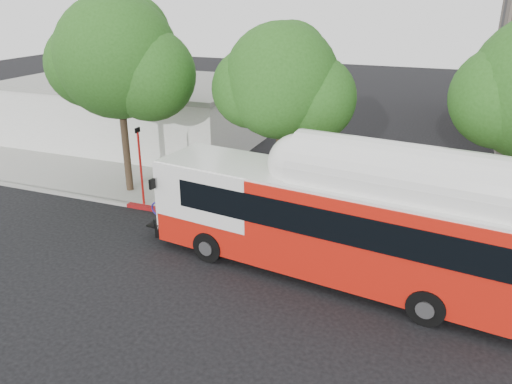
% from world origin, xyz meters
% --- Properties ---
extents(ground, '(120.00, 120.00, 0.00)m').
position_xyz_m(ground, '(0.00, 0.00, 0.00)').
color(ground, black).
rests_on(ground, ground).
extents(sidewalk, '(60.00, 5.00, 0.15)m').
position_xyz_m(sidewalk, '(0.00, 6.50, 0.07)').
color(sidewalk, gray).
rests_on(sidewalk, ground).
extents(curb_strip, '(60.00, 0.30, 0.15)m').
position_xyz_m(curb_strip, '(0.00, 3.90, 0.07)').
color(curb_strip, gray).
rests_on(curb_strip, ground).
extents(red_curb_segment, '(10.00, 0.32, 0.16)m').
position_xyz_m(red_curb_segment, '(-3.00, 3.90, 0.08)').
color(red_curb_segment, maroon).
rests_on(red_curb_segment, ground).
extents(street_tree_left, '(6.67, 5.80, 9.74)m').
position_xyz_m(street_tree_left, '(-8.53, 5.56, 6.60)').
color(street_tree_left, '#2D2116').
rests_on(street_tree_left, ground).
extents(street_tree_mid, '(5.75, 5.00, 8.62)m').
position_xyz_m(street_tree_mid, '(-0.59, 6.06, 5.91)').
color(street_tree_mid, '#2D2116').
rests_on(street_tree_mid, ground).
extents(low_commercial_bldg, '(16.20, 10.20, 4.25)m').
position_xyz_m(low_commercial_bldg, '(-14.00, 14.00, 2.15)').
color(low_commercial_bldg, silver).
rests_on(low_commercial_bldg, ground).
extents(transit_bus, '(14.60, 4.68, 4.25)m').
position_xyz_m(transit_bus, '(2.60, 1.28, 1.99)').
color(transit_bus, red).
rests_on(transit_bus, ground).
extents(signal_pole, '(0.11, 0.37, 3.93)m').
position_xyz_m(signal_pole, '(-7.26, 4.13, 2.02)').
color(signal_pole, red).
rests_on(signal_pole, ground).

